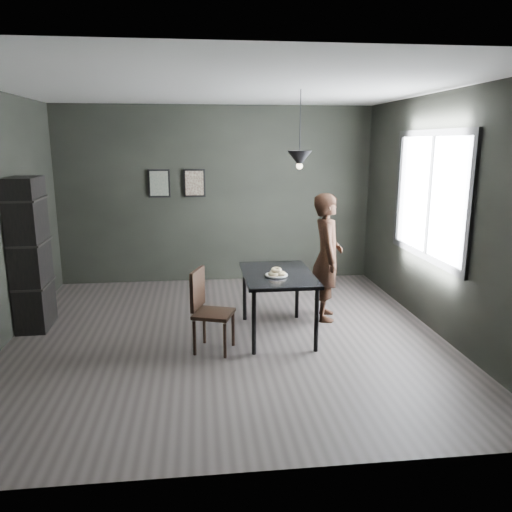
{
  "coord_description": "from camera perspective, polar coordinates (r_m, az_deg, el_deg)",
  "views": [
    {
      "loc": [
        -0.29,
        -5.52,
        2.24
      ],
      "look_at": [
        0.35,
        0.05,
        0.95
      ],
      "focal_mm": 35.0,
      "sensor_mm": 36.0,
      "label": 1
    }
  ],
  "objects": [
    {
      "name": "wood_chair",
      "position": [
        5.44,
        -5.69,
        -5.58
      ],
      "size": [
        0.5,
        0.5,
        0.91
      ],
      "rotation": [
        0.0,
        0.0,
        -0.33
      ],
      "color": "black",
      "rests_on": "ground"
    },
    {
      "name": "shelf_unit",
      "position": [
        6.56,
        -24.42,
        0.18
      ],
      "size": [
        0.37,
        0.62,
        1.84
      ],
      "primitive_type": "cube",
      "rotation": [
        0.0,
        0.0,
        0.03
      ],
      "color": "black",
      "rests_on": "ground"
    },
    {
      "name": "framed_print_right",
      "position": [
        8.02,
        -7.05,
        8.27
      ],
      "size": [
        0.34,
        0.04,
        0.44
      ],
      "color": "black",
      "rests_on": "ground"
    },
    {
      "name": "back_wall",
      "position": [
        8.07,
        -4.5,
        6.94
      ],
      "size": [
        5.0,
        0.1,
        2.8
      ],
      "primitive_type": "cube",
      "color": "black",
      "rests_on": "ground"
    },
    {
      "name": "cafe_table",
      "position": [
        5.81,
        2.51,
        -2.72
      ],
      "size": [
        0.8,
        1.2,
        0.75
      ],
      "color": "black",
      "rests_on": "ground"
    },
    {
      "name": "woman",
      "position": [
        6.38,
        8.11,
        -0.13
      ],
      "size": [
        0.48,
        0.65,
        1.62
      ],
      "primitive_type": "imported",
      "rotation": [
        0.0,
        0.0,
        1.4
      ],
      "color": "black",
      "rests_on": "ground"
    },
    {
      "name": "ground",
      "position": [
        5.97,
        -3.33,
        -9.12
      ],
      "size": [
        5.0,
        5.0,
        0.0
      ],
      "primitive_type": "plane",
      "color": "#332E2C",
      "rests_on": "ground"
    },
    {
      "name": "window_assembly",
      "position": [
        6.39,
        19.24,
        6.49
      ],
      "size": [
        0.04,
        1.96,
        1.56
      ],
      "color": "white",
      "rests_on": "ground"
    },
    {
      "name": "framed_print_left",
      "position": [
        8.04,
        -11.01,
        8.15
      ],
      "size": [
        0.34,
        0.04,
        0.44
      ],
      "color": "black",
      "rests_on": "ground"
    },
    {
      "name": "ceiling",
      "position": [
        5.56,
        -3.72,
        18.71
      ],
      "size": [
        5.0,
        5.0,
        0.02
      ],
      "color": "silver",
      "rests_on": "ground"
    },
    {
      "name": "donut_pile",
      "position": [
        5.65,
        2.35,
        -1.89
      ],
      "size": [
        0.21,
        0.2,
        0.09
      ],
      "rotation": [
        0.0,
        0.0,
        -0.38
      ],
      "color": "beige",
      "rests_on": "white_plate"
    },
    {
      "name": "white_plate",
      "position": [
        5.66,
        2.34,
        -2.26
      ],
      "size": [
        0.23,
        0.23,
        0.01
      ],
      "primitive_type": "cylinder",
      "color": "white",
      "rests_on": "cafe_table"
    },
    {
      "name": "pendant_lamp",
      "position": [
        5.74,
        5.0,
        11.02
      ],
      "size": [
        0.28,
        0.28,
        0.86
      ],
      "color": "black",
      "rests_on": "ground"
    }
  ]
}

